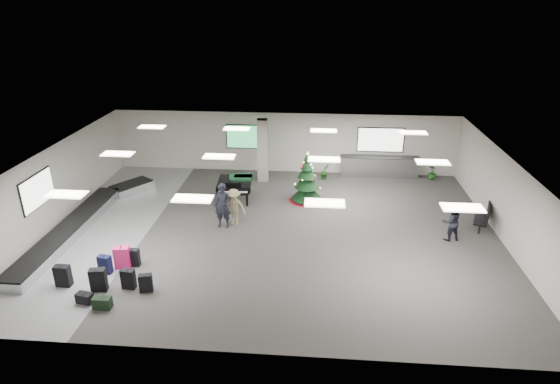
# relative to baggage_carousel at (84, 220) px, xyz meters

# --- Properties ---
(ground) EXTENTS (18.00, 18.00, 0.00)m
(ground) POSITION_rel_baggage_carousel_xyz_m (7.84, 0.08, -0.21)
(ground) COLOR #383533
(ground) RESTS_ON ground
(room_envelope) EXTENTS (18.02, 14.02, 3.21)m
(room_envelope) POSITION_rel_baggage_carousel_xyz_m (7.46, 0.75, 2.12)
(room_envelope) COLOR #BCB5AC
(room_envelope) RESTS_ON ground
(baggage_carousel) EXTENTS (2.28, 9.71, 0.43)m
(baggage_carousel) POSITION_rel_baggage_carousel_xyz_m (0.00, 0.00, 0.00)
(baggage_carousel) COLOR silver
(baggage_carousel) RESTS_ON ground
(service_counter) EXTENTS (4.05, 0.65, 1.08)m
(service_counter) POSITION_rel_baggage_carousel_xyz_m (12.84, 6.73, 0.33)
(service_counter) COLOR silver
(service_counter) RESTS_ON ground
(suitcase_0) EXTENTS (0.55, 0.36, 0.81)m
(suitcase_0) POSITION_rel_baggage_carousel_xyz_m (2.68, -4.44, 0.18)
(suitcase_0) COLOR black
(suitcase_0) RESTS_ON ground
(suitcase_1) EXTENTS (0.46, 0.27, 0.70)m
(suitcase_1) POSITION_rel_baggage_carousel_xyz_m (3.58, -4.23, 0.13)
(suitcase_1) COLOR black
(suitcase_1) RESTS_ON ground
(pink_suitcase) EXTENTS (0.55, 0.35, 0.84)m
(pink_suitcase) POSITION_rel_baggage_carousel_xyz_m (2.92, -3.07, 0.19)
(pink_suitcase) COLOR #E31D6B
(pink_suitcase) RESTS_ON ground
(suitcase_3) EXTENTS (0.44, 0.25, 0.67)m
(suitcase_3) POSITION_rel_baggage_carousel_xyz_m (3.23, -2.88, 0.11)
(suitcase_3) COLOR black
(suitcase_3) RESTS_ON ground
(navy_suitcase) EXTENTS (0.47, 0.33, 0.68)m
(navy_suitcase) POSITION_rel_baggage_carousel_xyz_m (2.45, -3.43, 0.12)
(navy_suitcase) COLOR black
(navy_suitcase) RESTS_ON ground
(suitcase_5) EXTENTS (0.50, 0.27, 0.77)m
(suitcase_5) POSITION_rel_baggage_carousel_xyz_m (1.40, -4.28, 0.16)
(suitcase_5) COLOR black
(suitcase_5) RESTS_ON ground
(green_duffel) EXTENTS (0.56, 0.28, 0.39)m
(green_duffel) POSITION_rel_baggage_carousel_xyz_m (3.17, -5.33, -0.03)
(green_duffel) COLOR black
(green_duffel) RESTS_ON ground
(suitcase_7) EXTENTS (0.47, 0.32, 0.64)m
(suitcase_7) POSITION_rel_baggage_carousel_xyz_m (4.20, -4.36, 0.09)
(suitcase_7) COLOR black
(suitcase_7) RESTS_ON ground
(black_duffel) EXTENTS (0.55, 0.37, 0.35)m
(black_duffel) POSITION_rel_baggage_carousel_xyz_m (2.51, -5.11, -0.05)
(black_duffel) COLOR black
(black_duffel) RESTS_ON ground
(christmas_tree) EXTENTS (1.69, 1.69, 2.41)m
(christmas_tree) POSITION_rel_baggage_carousel_xyz_m (9.16, 3.29, 0.61)
(christmas_tree) COLOR maroon
(christmas_tree) RESTS_ON ground
(grand_piano) EXTENTS (1.67, 2.07, 1.12)m
(grand_piano) POSITION_rel_baggage_carousel_xyz_m (5.84, 3.04, 0.58)
(grand_piano) COLOR black
(grand_piano) RESTS_ON ground
(bench) EXTENTS (0.98, 1.59, 0.95)m
(bench) POSITION_rel_baggage_carousel_xyz_m (16.44, 1.15, 0.32)
(bench) COLOR black
(bench) RESTS_ON ground
(traveler_a) EXTENTS (0.71, 0.48, 1.89)m
(traveler_a) POSITION_rel_baggage_carousel_xyz_m (5.83, 0.34, 0.73)
(traveler_a) COLOR black
(traveler_a) RESTS_ON ground
(traveler_b) EXTENTS (1.09, 0.73, 1.57)m
(traveler_b) POSITION_rel_baggage_carousel_xyz_m (6.24, 0.61, 0.57)
(traveler_b) COLOR #9B8E5F
(traveler_b) RESTS_ON ground
(traveler_bench) EXTENTS (0.89, 0.78, 1.55)m
(traveler_bench) POSITION_rel_baggage_carousel_xyz_m (14.82, -0.03, 0.56)
(traveler_bench) COLOR black
(traveler_bench) RESTS_ON ground
(potted_plant_left) EXTENTS (0.60, 0.59, 0.86)m
(potted_plant_left) POSITION_rel_baggage_carousel_xyz_m (10.02, 6.10, 0.22)
(potted_plant_left) COLOR #183A12
(potted_plant_left) RESTS_ON ground
(potted_plant_right) EXTENTS (0.59, 0.59, 0.74)m
(potted_plant_right) POSITION_rel_baggage_carousel_xyz_m (15.54, 6.52, 0.16)
(potted_plant_right) COLOR #183A12
(potted_plant_right) RESTS_ON ground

